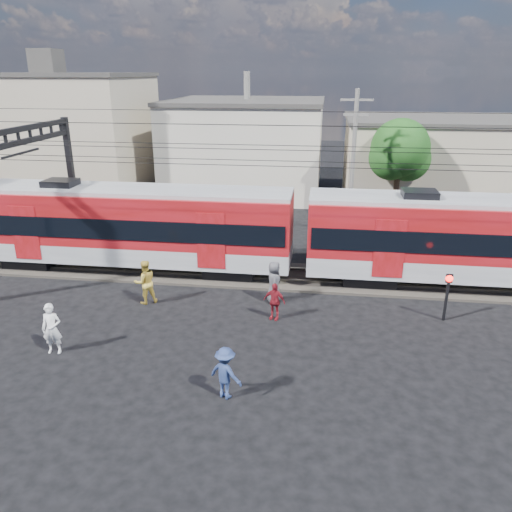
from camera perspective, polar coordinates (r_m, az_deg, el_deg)
The scene contains 17 objects.
ground at distance 17.60m, azimuth -8.03°, elevation -11.99°, with size 120.00×120.00×0.00m, color black.
track_bed at distance 24.51m, azimuth -3.09°, elevation -1.99°, with size 70.00×3.40×0.12m, color #2D2823.
rail_near at distance 23.79m, azimuth -3.43°, elevation -2.40°, with size 70.00×0.12×0.12m, color #59544C.
rail_far at distance 25.15m, azimuth -2.77°, elevation -1.10°, with size 70.00×0.12×0.12m, color #59544C.
commuter_train at distance 25.05m, azimuth -14.03°, elevation 3.59°, with size 50.30×3.08×4.17m.
catenary at distance 26.13m, azimuth -22.56°, elevation 9.51°, with size 70.00×9.30×7.52m.
building_west at distance 44.08m, azimuth -21.84°, elevation 12.79°, with size 14.28×10.20×9.30m.
building_midwest at distance 42.13m, azimuth -1.00°, elevation 12.54°, with size 12.24×12.24×7.30m.
building_mideast at distance 39.93m, azimuth 21.98°, elevation 9.94°, with size 16.32×10.20×6.30m.
utility_pole_mid at distance 29.70m, azimuth 11.01°, elevation 10.61°, with size 1.80×0.24×8.50m.
tree_near at distance 33.04m, azimuth 16.41°, elevation 11.35°, with size 3.82×3.64×6.72m.
pedestrian_a at distance 18.96m, azimuth -22.30°, elevation -7.70°, with size 0.68×0.45×1.87m, color white.
pedestrian_b at distance 21.72m, azimuth -12.56°, elevation -2.91°, with size 0.94×0.73×1.93m, color gold.
pedestrian_c at distance 15.43m, azimuth -3.51°, elevation -13.20°, with size 1.09×0.62×1.68m, color navy.
pedestrian_d at distance 19.93m, azimuth 2.10°, elevation -5.19°, with size 0.91×0.38×1.55m, color maroon.
pedestrian_e at distance 21.32m, azimuth 2.07°, elevation -2.99°, with size 0.90×0.59×1.84m, color #4B4B50.
crossing_signal at distance 20.94m, azimuth 21.07°, elevation -3.49°, with size 0.29×0.29×2.00m.
Camera 1 is at (4.38, -14.26, 9.35)m, focal length 35.00 mm.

